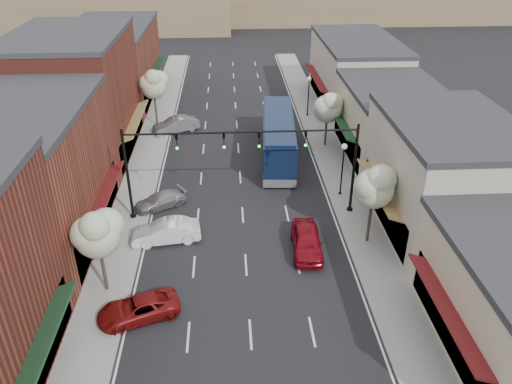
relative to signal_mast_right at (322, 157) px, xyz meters
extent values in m
plane|color=black|center=(-5.62, -8.00, -4.62)|extent=(160.00, 160.00, 0.00)
cube|color=gray|center=(-14.02, 10.50, -4.55)|extent=(2.80, 73.00, 0.15)
cube|color=gray|center=(2.78, 10.50, -4.55)|extent=(2.80, 73.00, 0.15)
cube|color=gray|center=(-12.62, 10.50, -4.55)|extent=(0.25, 73.00, 0.17)
cube|color=gray|center=(1.38, 10.50, -4.55)|extent=(0.25, 73.00, 0.17)
cube|color=#173920|center=(-14.92, -16.00, -1.52)|extent=(1.07, 9.80, 0.49)
cube|color=brown|center=(-19.92, -2.00, -0.12)|extent=(9.00, 14.00, 9.00)
cube|color=#2D2D30|center=(-19.92, -2.00, 4.58)|extent=(9.20, 14.10, 0.40)
cube|color=black|center=(-15.72, -2.00, -3.02)|extent=(0.60, 11.90, 2.60)
cube|color=maroon|center=(-14.92, -2.00, -1.52)|extent=(1.07, 9.80, 0.49)
cube|color=maroon|center=(-19.92, 12.00, 0.63)|extent=(9.00, 14.00, 10.50)
cube|color=#2D2D30|center=(-19.92, 12.00, 6.08)|extent=(9.20, 14.10, 0.40)
cube|color=black|center=(-15.72, 12.00, -3.02)|extent=(0.60, 11.90, 2.60)
cube|color=#9D8247|center=(-14.92, 12.00, -1.52)|extent=(1.07, 9.80, 0.49)
cube|color=brown|center=(-19.92, 28.00, -0.62)|extent=(9.00, 18.00, 8.00)
cube|color=#2D2D30|center=(-19.92, 28.00, 3.58)|extent=(9.20, 18.10, 0.40)
cube|color=black|center=(-15.72, 28.00, -3.02)|extent=(0.60, 15.30, 2.60)
cube|color=#173920|center=(-14.92, 28.00, -1.52)|extent=(1.07, 12.60, 0.49)
cube|color=black|center=(4.48, -14.00, -3.02)|extent=(0.60, 10.20, 2.60)
cube|color=maroon|center=(3.68, -14.00, -1.52)|extent=(1.07, 8.40, 0.49)
cube|color=beige|center=(8.18, -2.00, -0.87)|extent=(8.00, 12.00, 7.50)
cube|color=#2D2D30|center=(8.18, -2.00, 3.08)|extent=(8.20, 12.10, 0.40)
cube|color=black|center=(4.48, -2.00, -3.02)|extent=(0.60, 10.20, 2.60)
cube|color=#9D8247|center=(3.68, -2.00, -1.52)|extent=(1.07, 8.40, 0.49)
cube|color=beige|center=(8.18, 10.00, -1.62)|extent=(8.00, 12.00, 6.00)
cube|color=#2D2D30|center=(8.18, 10.00, 1.58)|extent=(8.20, 12.10, 0.40)
cube|color=black|center=(4.48, 10.00, -3.02)|extent=(0.60, 10.20, 2.60)
cube|color=#173920|center=(3.68, 10.00, -1.52)|extent=(1.07, 8.40, 0.49)
cube|color=beige|center=(8.18, 24.00, -1.12)|extent=(8.00, 16.00, 7.00)
cube|color=#2D2D30|center=(8.18, 24.00, 2.58)|extent=(8.20, 16.10, 0.40)
cube|color=black|center=(4.48, 24.00, -3.02)|extent=(0.60, 13.60, 2.60)
cube|color=maroon|center=(3.68, 24.00, -1.52)|extent=(1.07, 11.20, 0.49)
cube|color=#7A6647|center=(-30.62, 70.00, -0.62)|extent=(50.00, 20.00, 8.00)
cylinder|color=black|center=(2.38, 0.00, -4.47)|extent=(0.44, 0.44, 0.30)
cylinder|color=black|center=(2.38, 0.00, -1.12)|extent=(0.20, 0.20, 7.00)
cylinder|color=black|center=(-1.62, 0.00, 1.98)|extent=(8.00, 0.14, 0.14)
imported|color=black|center=(-1.22, 0.00, 1.38)|extent=(0.18, 0.46, 1.10)
sphere|color=#19E533|center=(-1.22, -0.12, 0.96)|extent=(0.18, 0.18, 0.18)
imported|color=black|center=(-4.42, 0.00, 1.38)|extent=(0.18, 0.46, 1.10)
sphere|color=#19E533|center=(-4.42, -0.12, 0.96)|extent=(0.18, 0.18, 0.18)
cylinder|color=black|center=(-13.62, 0.00, -4.47)|extent=(0.44, 0.44, 0.30)
cylinder|color=black|center=(-13.62, 0.00, -1.12)|extent=(0.20, 0.20, 7.00)
cylinder|color=black|center=(-9.62, 0.00, 1.98)|extent=(8.00, 0.14, 0.14)
imported|color=black|center=(-10.02, 0.00, 1.38)|extent=(0.18, 0.46, 1.10)
sphere|color=#19E533|center=(-10.02, -0.12, 0.96)|extent=(0.18, 0.18, 0.18)
imported|color=black|center=(-6.82, 0.00, 1.38)|extent=(0.18, 0.46, 1.10)
sphere|color=#19E533|center=(-6.82, -0.12, 0.96)|extent=(0.18, 0.18, 0.18)
cylinder|color=#47382B|center=(2.68, -4.00, -2.77)|extent=(0.20, 0.20, 3.71)
sphere|color=#BACA9B|center=(2.68, -4.00, -0.45)|extent=(2.60, 2.60, 2.60)
sphere|color=#BACA9B|center=(3.18, -3.70, 0.02)|extent=(2.00, 2.00, 2.00)
sphere|color=#BACA9B|center=(2.28, -4.30, -0.10)|extent=(1.90, 1.90, 1.90)
sphere|color=#BACA9B|center=(2.78, -4.50, 0.48)|extent=(1.70, 1.70, 1.70)
cylinder|color=#47382B|center=(2.68, 12.00, -2.96)|extent=(0.20, 0.20, 3.33)
sphere|color=#BACA9B|center=(2.68, 12.00, -0.88)|extent=(2.60, 2.60, 2.60)
sphere|color=#BACA9B|center=(3.18, 12.30, -0.46)|extent=(2.00, 2.00, 2.00)
sphere|color=#BACA9B|center=(2.28, 11.70, -0.57)|extent=(1.90, 1.90, 1.90)
sphere|color=#BACA9B|center=(2.78, 11.50, -0.05)|extent=(1.70, 1.70, 1.70)
cylinder|color=#47382B|center=(-13.92, -8.00, -2.86)|extent=(0.20, 0.20, 3.52)
sphere|color=#BACA9B|center=(-13.92, -8.00, -0.66)|extent=(2.60, 2.60, 2.60)
sphere|color=#BACA9B|center=(-13.42, -7.70, -0.22)|extent=(2.00, 2.00, 2.00)
sphere|color=#BACA9B|center=(-14.32, -8.30, -0.33)|extent=(1.90, 1.90, 1.90)
sphere|color=#BACA9B|center=(-13.82, -8.50, 0.22)|extent=(1.70, 1.70, 1.70)
cylinder|color=#47382B|center=(-13.92, 18.00, -2.70)|extent=(0.20, 0.20, 3.84)
sphere|color=#BACA9B|center=(-13.92, 18.00, -0.30)|extent=(2.60, 2.60, 2.60)
sphere|color=#BACA9B|center=(-13.42, 18.30, 0.18)|extent=(2.00, 2.00, 2.00)
sphere|color=#BACA9B|center=(-14.32, 17.70, 0.06)|extent=(1.90, 1.90, 1.90)
sphere|color=#BACA9B|center=(-13.82, 17.50, 0.66)|extent=(1.70, 1.70, 1.70)
cylinder|color=black|center=(2.18, 2.50, -4.52)|extent=(0.28, 0.28, 0.20)
cylinder|color=black|center=(2.18, 2.50, -2.62)|extent=(0.12, 0.12, 4.00)
sphere|color=white|center=(2.18, 2.50, -0.40)|extent=(0.44, 0.44, 0.44)
cylinder|color=black|center=(2.18, 20.00, -4.52)|extent=(0.28, 0.28, 0.20)
cylinder|color=black|center=(2.18, 20.00, -2.62)|extent=(0.12, 0.12, 4.00)
sphere|color=white|center=(2.18, 20.00, -0.40)|extent=(0.44, 0.44, 0.44)
cube|color=#0D1935|center=(-2.06, 9.80, -2.59)|extent=(3.57, 12.53, 3.16)
cube|color=#595B60|center=(-2.06, 9.80, -4.06)|extent=(3.59, 12.55, 0.72)
cube|color=black|center=(-2.06, 9.80, -2.15)|extent=(3.56, 11.55, 1.13)
cube|color=#0D1935|center=(-2.06, 9.80, -0.96)|extent=(3.32, 12.02, 0.26)
cube|color=black|center=(-2.51, 3.68, -1.94)|extent=(2.14, 0.24, 1.24)
cylinder|color=black|center=(-3.59, 5.57, -4.09)|extent=(0.41, 1.09, 1.07)
cylinder|color=black|center=(-1.16, 5.39, -4.09)|extent=(0.41, 1.09, 1.07)
cylinder|color=black|center=(-2.99, 13.79, -4.09)|extent=(0.41, 1.09, 1.07)
cylinder|color=black|center=(-0.56, 13.61, -4.09)|extent=(0.41, 1.09, 1.07)
cylinder|color=black|center=(-3.10, 12.35, -4.09)|extent=(0.41, 1.09, 1.07)
cylinder|color=black|center=(-0.67, 12.18, -4.09)|extent=(0.41, 1.09, 1.07)
imported|color=maroon|center=(-1.58, -4.74, -3.81)|extent=(2.15, 4.83, 1.62)
imported|color=maroon|center=(-11.69, -10.35, -4.00)|extent=(4.91, 3.45, 1.24)
imported|color=white|center=(-10.91, -3.04, -3.86)|extent=(4.80, 2.21, 1.52)
imported|color=gray|center=(-11.82, 1.46, -4.04)|extent=(4.28, 3.44, 1.16)
imported|color=gray|center=(-11.82, 16.34, -3.86)|extent=(4.88, 3.52, 1.53)
camera|label=1|loc=(-6.45, -31.36, 15.00)|focal=35.00mm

